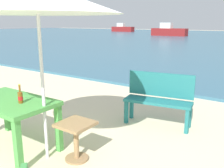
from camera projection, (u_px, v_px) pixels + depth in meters
picnic_table_green at (9, 107)px, 3.67m from camera, size 1.40×0.80×0.76m
beer_bottle_amber at (20, 96)px, 3.46m from camera, size 0.07×0.07×0.26m
side_table_wood at (76, 136)px, 3.41m from camera, size 0.44×0.44×0.54m
bench_teal_center at (159, 96)px, 4.59m from camera, size 1.24×0.56×0.95m
boat_fishing_trawler at (123, 28)px, 47.99m from camera, size 4.40×1.20×1.60m
boat_barge at (169, 31)px, 33.33m from camera, size 4.66×1.27×1.69m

